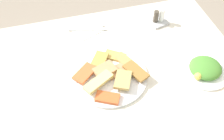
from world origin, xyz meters
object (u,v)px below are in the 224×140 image
object	(u,v)px
dining_table	(114,83)
condiment_caddy	(158,19)
salad_plate_greens	(205,69)
spoon	(87,30)
pide_platter	(110,75)
paper_napkin	(86,28)
fork	(86,25)

from	to	relation	value
dining_table	condiment_caddy	bearing A→B (deg)	-139.24
salad_plate_greens	spoon	bearing A→B (deg)	-42.78
dining_table	pide_platter	distance (m)	0.09
dining_table	condiment_caddy	xyz separation A→B (m)	(-0.32, -0.28, 0.10)
paper_napkin	fork	xyz separation A→B (m)	(0.00, -0.02, 0.00)
spoon	paper_napkin	bearing A→B (deg)	-75.68
salad_plate_greens	pide_platter	bearing A→B (deg)	-11.61
pide_platter	salad_plate_greens	size ratio (longest dim) A/B	1.53
fork	condiment_caddy	world-z (taller)	condiment_caddy
pide_platter	paper_napkin	bearing A→B (deg)	-84.61
pide_platter	fork	size ratio (longest dim) A/B	1.82
paper_napkin	salad_plate_greens	bearing A→B (deg)	136.00
dining_table	fork	bearing A→B (deg)	-80.85
pide_platter	salad_plate_greens	xyz separation A→B (m)	(-0.41, 0.09, 0.01)
salad_plate_greens	fork	bearing A→B (deg)	-45.17
dining_table	fork	world-z (taller)	fork
fork	spoon	distance (m)	0.04
paper_napkin	spoon	distance (m)	0.02
pide_platter	paper_napkin	size ratio (longest dim) A/B	2.36
pide_platter	fork	distance (m)	0.37
spoon	condiment_caddy	xyz separation A→B (m)	(-0.38, 0.04, 0.02)
salad_plate_greens	paper_napkin	distance (m)	0.62
pide_platter	spoon	bearing A→B (deg)	-84.32
paper_napkin	fork	world-z (taller)	fork
pide_platter	salad_plate_greens	bearing A→B (deg)	168.39
pide_platter	spoon	world-z (taller)	pide_platter
paper_napkin	condiment_caddy	size ratio (longest dim) A/B	1.33
fork	spoon	world-z (taller)	same
pide_platter	paper_napkin	distance (m)	0.35
salad_plate_greens	fork	size ratio (longest dim) A/B	1.19
pide_platter	condiment_caddy	world-z (taller)	condiment_caddy
pide_platter	fork	xyz separation A→B (m)	(0.03, -0.36, -0.01)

